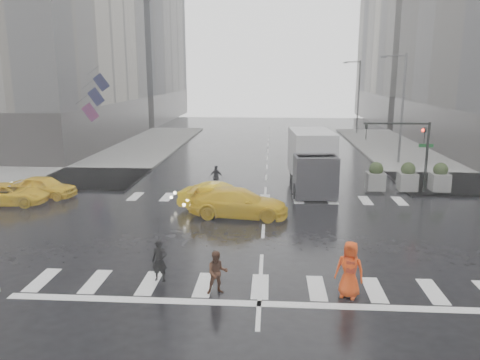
# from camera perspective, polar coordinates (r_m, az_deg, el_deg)

# --- Properties ---
(ground) EXTENTS (120.00, 120.00, 0.00)m
(ground) POSITION_cam_1_polar(r_m,az_deg,el_deg) (22.63, 2.85, -6.25)
(ground) COLOR black
(ground) RESTS_ON ground
(sidewalk_nw) EXTENTS (35.00, 35.00, 0.15)m
(sidewalk_nw) POSITION_cam_1_polar(r_m,az_deg,el_deg) (44.26, -22.84, 2.30)
(sidewalk_nw) COLOR slate
(sidewalk_nw) RESTS_ON ground
(building_ne_far) EXTENTS (26.05, 26.05, 36.00)m
(building_ne_far) POSITION_cam_1_polar(r_m,az_deg,el_deg) (83.01, 25.32, 17.80)
(building_ne_far) COLOR #A8A192
(building_ne_far) RESTS_ON ground
(road_markings) EXTENTS (18.00, 48.00, 0.01)m
(road_markings) POSITION_cam_1_polar(r_m,az_deg,el_deg) (22.63, 2.85, -6.23)
(road_markings) COLOR silver
(road_markings) RESTS_ON ground
(traffic_signal_pole) EXTENTS (4.45, 0.42, 4.50)m
(traffic_signal_pole) POSITION_cam_1_polar(r_m,az_deg,el_deg) (30.94, 20.17, 4.29)
(traffic_signal_pole) COLOR black
(traffic_signal_pole) RESTS_ON ground
(street_lamp_near) EXTENTS (2.15, 0.22, 9.00)m
(street_lamp_near) POSITION_cam_1_polar(r_m,az_deg,el_deg) (40.85, 19.03, 8.71)
(street_lamp_near) COLOR #59595B
(street_lamp_near) RESTS_ON ground
(street_lamp_far) EXTENTS (2.15, 0.22, 9.00)m
(street_lamp_far) POSITION_cam_1_polar(r_m,az_deg,el_deg) (60.37, 14.13, 10.13)
(street_lamp_far) COLOR #59595B
(street_lamp_far) RESTS_ON ground
(planter_west) EXTENTS (1.10, 1.10, 1.80)m
(planter_west) POSITION_cam_1_polar(r_m,az_deg,el_deg) (31.01, 16.20, 0.38)
(planter_west) COLOR slate
(planter_west) RESTS_ON ground
(planter_mid) EXTENTS (1.10, 1.10, 1.80)m
(planter_mid) POSITION_cam_1_polar(r_m,az_deg,el_deg) (31.50, 19.75, 0.32)
(planter_mid) COLOR slate
(planter_mid) RESTS_ON ground
(planter_east) EXTENTS (1.10, 1.10, 1.80)m
(planter_east) POSITION_cam_1_polar(r_m,az_deg,el_deg) (32.11, 23.19, 0.26)
(planter_east) COLOR slate
(planter_east) RESTS_ON ground
(flag_cluster) EXTENTS (2.87, 3.06, 4.69)m
(flag_cluster) POSITION_cam_1_polar(r_m,az_deg,el_deg) (42.79, -17.52, 9.90)
(flag_cluster) COLOR #59595B
(flag_cluster) RESTS_ON ground
(pedestrian_black) EXTENTS (1.04, 1.05, 2.43)m
(pedestrian_black) POSITION_cam_1_polar(r_m,az_deg,el_deg) (17.12, -9.89, -6.98)
(pedestrian_black) COLOR black
(pedestrian_black) RESTS_ON ground
(pedestrian_brown) EXTENTS (0.85, 0.73, 1.53)m
(pedestrian_brown) POSITION_cam_1_polar(r_m,az_deg,el_deg) (16.28, -2.78, -11.21)
(pedestrian_brown) COLOR #452618
(pedestrian_brown) RESTS_ON ground
(pedestrian_orange) EXTENTS (1.12, 0.94, 1.96)m
(pedestrian_orange) POSITION_cam_1_polar(r_m,az_deg,el_deg) (16.38, 13.22, -10.56)
(pedestrian_orange) COLOR #E1410F
(pedestrian_orange) RESTS_ON ground
(pedestrian_far_a) EXTENTS (1.00, 0.72, 1.55)m
(pedestrian_far_a) POSITION_cam_1_polar(r_m,az_deg,el_deg) (30.64, -2.90, 0.34)
(pedestrian_far_a) COLOR black
(pedestrian_far_a) RESTS_ON ground
(pedestrian_far_b) EXTENTS (1.18, 0.99, 1.60)m
(pedestrian_far_b) POSITION_cam_1_polar(r_m,az_deg,el_deg) (30.49, 8.24, 0.21)
(pedestrian_far_b) COLOR black
(pedestrian_far_b) RESTS_ON ground
(taxi_front) EXTENTS (4.10, 2.11, 1.33)m
(taxi_front) POSITION_cam_1_polar(r_m,az_deg,el_deg) (30.88, -22.76, -0.77)
(taxi_front) COLOR yellow
(taxi_front) RESTS_ON ground
(taxi_mid) EXTENTS (4.72, 2.63, 1.47)m
(taxi_mid) POSITION_cam_1_polar(r_m,az_deg,el_deg) (25.76, -2.52, -2.16)
(taxi_mid) COLOR yellow
(taxi_mid) RESTS_ON ground
(taxi_rear) EXTENTS (4.76, 2.52, 1.51)m
(taxi_rear) POSITION_cam_1_polar(r_m,az_deg,el_deg) (24.66, -0.15, -2.78)
(taxi_rear) COLOR yellow
(taxi_rear) RESTS_ON ground
(taxi_far) EXTENTS (4.11, 2.41, 1.24)m
(taxi_far) POSITION_cam_1_polar(r_m,az_deg,el_deg) (30.07, -26.37, -1.55)
(taxi_far) COLOR yellow
(taxi_far) RESTS_ON ground
(box_truck) EXTENTS (2.62, 6.98, 3.71)m
(box_truck) POSITION_cam_1_polar(r_m,az_deg,el_deg) (30.79, 8.79, 2.55)
(box_truck) COLOR silver
(box_truck) RESTS_ON ground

